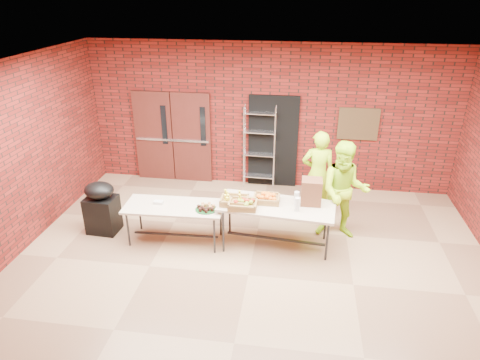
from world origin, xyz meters
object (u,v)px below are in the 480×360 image
table_right (276,208)px  volunteer_man (344,191)px  table_left (174,209)px  coffee_dispenser (311,192)px  covered_grill (102,207)px  volunteer_woman (318,174)px  wire_rack (259,148)px

table_right → volunteer_man: size_ratio=1.11×
table_left → coffee_dispenser: 2.41m
covered_grill → volunteer_woman: size_ratio=0.57×
table_right → coffee_dispenser: (0.58, 0.14, 0.29)m
volunteer_man → table_right: bearing=-156.0°
wire_rack → volunteer_man: wire_rack is taller
volunteer_man → wire_rack: bearing=132.9°
covered_grill → volunteer_man: volunteer_man is taller
wire_rack → table_left: bearing=-114.5°
coffee_dispenser → covered_grill: (-3.81, -0.12, -0.54)m
wire_rack → covered_grill: wire_rack is taller
table_left → covered_grill: (-1.43, 0.13, -0.16)m
table_left → table_right: size_ratio=0.86×
table_right → covered_grill: size_ratio=2.04×
coffee_dispenser → table_left: bearing=-174.0°
table_left → volunteer_man: (2.95, 0.60, 0.26)m
coffee_dispenser → volunteer_woman: (0.14, 1.14, -0.16)m
table_left → covered_grill: bearing=172.9°
table_left → table_right: 1.80m
table_right → covered_grill: 3.24m
volunteer_woman → volunteer_man: volunteer_man is taller
wire_rack → table_left: 2.79m
table_left → volunteer_man: 3.02m
table_right → volunteer_man: (1.16, 0.50, 0.17)m
table_right → table_left: bearing=-171.4°
wire_rack → table_right: bearing=-74.9°
covered_grill → table_left: bearing=-2.1°
table_left → coffee_dispenser: bearing=4.0°
wire_rack → covered_grill: size_ratio=1.89×
table_left → covered_grill: 1.45m
volunteer_woman → coffee_dispenser: bearing=80.0°
wire_rack → volunteer_man: size_ratio=1.03×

